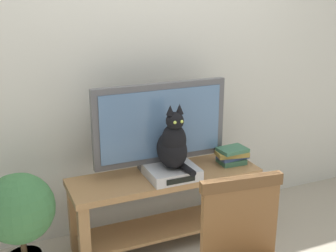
{
  "coord_description": "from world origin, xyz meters",
  "views": [
    {
      "loc": [
        -1.12,
        -2.13,
        1.82
      ],
      "look_at": [
        -0.01,
        0.43,
        0.92
      ],
      "focal_mm": 46.63,
      "sensor_mm": 36.0,
      "label": 1
    }
  ],
  "objects": [
    {
      "name": "book_stack",
      "position": [
        0.53,
        0.46,
        0.62
      ],
      "size": [
        0.26,
        0.19,
        0.13
      ],
      "color": "#38664C",
      "rests_on": "tv_stand"
    },
    {
      "name": "tv_stand",
      "position": [
        -0.01,
        0.48,
        0.38
      ],
      "size": [
        1.36,
        0.42,
        0.55
      ],
      "color": "olive",
      "rests_on": "ground"
    },
    {
      "name": "potted_plant",
      "position": [
        -1.0,
        0.39,
        0.48
      ],
      "size": [
        0.43,
        0.43,
        0.75
      ],
      "color": "beige",
      "rests_on": "ground"
    },
    {
      "name": "media_box",
      "position": [
        0.02,
        0.41,
        0.59
      ],
      "size": [
        0.35,
        0.31,
        0.07
      ],
      "color": "#ADADB2",
      "rests_on": "tv_stand"
    },
    {
      "name": "tv",
      "position": [
        -0.01,
        0.55,
        0.89
      ],
      "size": [
        0.98,
        0.2,
        0.64
      ],
      "color": "#4C4C51",
      "rests_on": "tv_stand"
    },
    {
      "name": "cat",
      "position": [
        0.02,
        0.4,
        0.8
      ],
      "size": [
        0.2,
        0.35,
        0.46
      ],
      "color": "black",
      "rests_on": "media_box"
    },
    {
      "name": "back_wall",
      "position": [
        0.0,
        0.91,
        1.4
      ],
      "size": [
        7.0,
        0.12,
        2.8
      ],
      "primitive_type": "cube",
      "color": "beige",
      "rests_on": "ground"
    }
  ]
}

